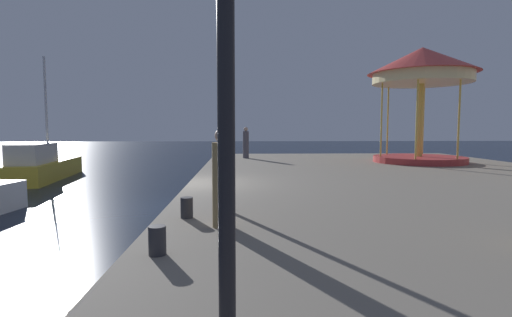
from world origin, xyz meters
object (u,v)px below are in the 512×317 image
at_px(lamp_post_mid_promenade, 225,63).
at_px(person_far_corner, 246,144).
at_px(carousel, 422,76).
at_px(person_mid_promenade, 222,181).
at_px(bollard_north, 157,240).
at_px(sailboat_yellow, 41,166).
at_px(bollard_south, 187,208).

xyz_separation_m(lamp_post_mid_promenade, person_far_corner, (0.65, 13.88, -2.23)).
distance_m(carousel, person_mid_promenade, 15.76).
xyz_separation_m(carousel, bollard_north, (-10.17, -13.65, -4.09)).
bearing_deg(bollard_north, carousel, 53.32).
height_order(sailboat_yellow, lamp_post_mid_promenade, sailboat_yellow).
distance_m(lamp_post_mid_promenade, person_far_corner, 14.08).
xyz_separation_m(sailboat_yellow, bollard_south, (8.60, -11.55, 0.32)).
height_order(bollard_south, person_far_corner, person_far_corner).
distance_m(carousel, bollard_north, 17.51).
relative_size(sailboat_yellow, person_mid_promenade, 3.80).
distance_m(sailboat_yellow, carousel, 19.18).
xyz_separation_m(carousel, person_mid_promenade, (-9.35, -12.20, -3.49)).
distance_m(bollard_north, person_mid_promenade, 1.78).
bearing_deg(bollard_north, person_far_corner, 84.92).
bearing_deg(person_mid_promenade, lamp_post_mid_promenade, 89.32).
xyz_separation_m(bollard_north, bollard_south, (0.11, 2.15, 0.00)).
bearing_deg(lamp_post_mid_promenade, bollard_south, -138.30).
distance_m(bollard_north, person_far_corner, 16.76).
relative_size(lamp_post_mid_promenade, bollard_north, 11.30).
relative_size(lamp_post_mid_promenade, person_far_corner, 2.54).
relative_size(carousel, bollard_north, 14.24).
xyz_separation_m(sailboat_yellow, carousel, (18.66, -0.05, 4.41)).
bearing_deg(person_mid_promenade, bollard_south, 135.74).
bearing_deg(sailboat_yellow, person_mid_promenade, -52.74).
bearing_deg(carousel, lamp_post_mid_promenade, -130.69).
relative_size(bollard_south, person_far_corner, 0.22).
bearing_deg(carousel, sailboat_yellow, 179.86).
relative_size(carousel, person_mid_promenade, 3.30).
xyz_separation_m(lamp_post_mid_promenade, bollard_north, (-0.84, -2.80, -2.87)).
height_order(sailboat_yellow, bollard_south, sailboat_yellow).
xyz_separation_m(bollard_south, person_mid_promenade, (0.71, -0.70, 0.61)).
bearing_deg(person_far_corner, bollard_south, -95.41).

